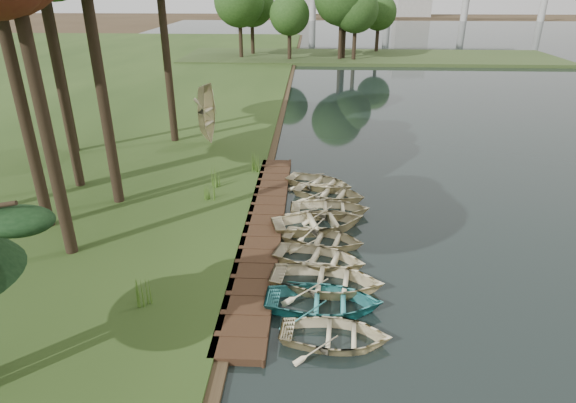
{
  "coord_description": "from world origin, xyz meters",
  "views": [
    {
      "loc": [
        0.32,
        -17.97,
        9.61
      ],
      "look_at": [
        -0.56,
        -0.37,
        1.53
      ],
      "focal_mm": 30.0,
      "sensor_mm": 36.0,
      "label": 1
    }
  ],
  "objects_px": {
    "rowboat_0": "(336,333)",
    "stored_rowboat": "(210,138)",
    "rowboat_2": "(327,278)",
    "rowboat_1": "(324,299)",
    "boardwalk": "(264,227)"
  },
  "relations": [
    {
      "from": "rowboat_0",
      "to": "stored_rowboat",
      "type": "relative_size",
      "value": 0.87
    },
    {
      "from": "rowboat_2",
      "to": "boardwalk",
      "type": "bearing_deg",
      "value": 39.13
    },
    {
      "from": "rowboat_1",
      "to": "stored_rowboat",
      "type": "bearing_deg",
      "value": 25.48
    },
    {
      "from": "rowboat_1",
      "to": "rowboat_0",
      "type": "bearing_deg",
      "value": -166.12
    },
    {
      "from": "rowboat_2",
      "to": "rowboat_1",
      "type": "bearing_deg",
      "value": -178.22
    },
    {
      "from": "boardwalk",
      "to": "rowboat_0",
      "type": "distance_m",
      "value": 7.43
    },
    {
      "from": "rowboat_1",
      "to": "stored_rowboat",
      "type": "xyz_separation_m",
      "value": [
        -6.89,
        16.22,
        0.25
      ]
    },
    {
      "from": "boardwalk",
      "to": "rowboat_2",
      "type": "relative_size",
      "value": 4.13
    },
    {
      "from": "rowboat_0",
      "to": "rowboat_2",
      "type": "bearing_deg",
      "value": 8.36
    },
    {
      "from": "rowboat_2",
      "to": "stored_rowboat",
      "type": "distance_m",
      "value": 16.6
    },
    {
      "from": "boardwalk",
      "to": "rowboat_0",
      "type": "height_order",
      "value": "rowboat_0"
    },
    {
      "from": "boardwalk",
      "to": "stored_rowboat",
      "type": "bearing_deg",
      "value": 112.31
    },
    {
      "from": "stored_rowboat",
      "to": "rowboat_0",
      "type": "bearing_deg",
      "value": -145.31
    },
    {
      "from": "rowboat_1",
      "to": "rowboat_2",
      "type": "height_order",
      "value": "rowboat_2"
    },
    {
      "from": "rowboat_0",
      "to": "stored_rowboat",
      "type": "distance_m",
      "value": 19.15
    }
  ]
}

